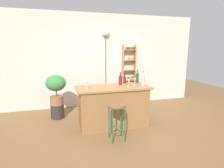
{
  "coord_description": "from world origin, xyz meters",
  "views": [
    {
      "loc": [
        -1.08,
        -3.49,
        1.76
      ],
      "look_at": [
        0.05,
        0.55,
        0.93
      ],
      "focal_mm": 28.51,
      "sensor_mm": 36.0,
      "label": 1
    }
  ],
  "objects_px": {
    "plant_stool": "(58,111)",
    "potted_plant": "(56,87)",
    "bar_stool": "(117,114)",
    "bottle_olive_oil": "(120,80)",
    "bottle_wine_red": "(143,80)",
    "bottle_sauce_amber": "(125,80)",
    "wine_glass_left": "(129,82)",
    "bottle_vinegar": "(137,78)",
    "pendant_globe_light": "(105,33)",
    "wine_glass_center": "(86,84)",
    "wine_glass_right": "(135,80)",
    "spice_shelf": "(129,74)"
  },
  "relations": [
    {
      "from": "wine_glass_left",
      "to": "wine_glass_center",
      "type": "bearing_deg",
      "value": -179.44
    },
    {
      "from": "spice_shelf",
      "to": "wine_glass_left",
      "type": "distance_m",
      "value": 1.72
    },
    {
      "from": "pendant_globe_light",
      "to": "bottle_sauce_amber",
      "type": "bearing_deg",
      "value": -81.45
    },
    {
      "from": "bar_stool",
      "to": "wine_glass_right",
      "type": "distance_m",
      "value": 1.12
    },
    {
      "from": "wine_glass_left",
      "to": "pendant_globe_light",
      "type": "relative_size",
      "value": 0.07
    },
    {
      "from": "bottle_vinegar",
      "to": "wine_glass_left",
      "type": "distance_m",
      "value": 0.54
    },
    {
      "from": "bottle_olive_oil",
      "to": "pendant_globe_light",
      "type": "bearing_deg",
      "value": 90.97
    },
    {
      "from": "bar_stool",
      "to": "bottle_olive_oil",
      "type": "xyz_separation_m",
      "value": [
        0.36,
        0.87,
        0.5
      ]
    },
    {
      "from": "bar_stool",
      "to": "wine_glass_center",
      "type": "relative_size",
      "value": 4.41
    },
    {
      "from": "wine_glass_center",
      "to": "wine_glass_right",
      "type": "relative_size",
      "value": 1.0
    },
    {
      "from": "bottle_vinegar",
      "to": "pendant_globe_light",
      "type": "height_order",
      "value": "pendant_globe_light"
    },
    {
      "from": "spice_shelf",
      "to": "bottle_olive_oil",
      "type": "relative_size",
      "value": 6.29
    },
    {
      "from": "bottle_wine_red",
      "to": "wine_glass_left",
      "type": "xyz_separation_m",
      "value": [
        -0.35,
        -0.0,
        -0.02
      ]
    },
    {
      "from": "spice_shelf",
      "to": "bottle_sauce_amber",
      "type": "bearing_deg",
      "value": -115.19
    },
    {
      "from": "bar_stool",
      "to": "wine_glass_left",
      "type": "bearing_deg",
      "value": 52.39
    },
    {
      "from": "spice_shelf",
      "to": "bottle_vinegar",
      "type": "xyz_separation_m",
      "value": [
        -0.23,
        -1.21,
        0.08
      ]
    },
    {
      "from": "bottle_wine_red",
      "to": "pendant_globe_light",
      "type": "height_order",
      "value": "pendant_globe_light"
    },
    {
      "from": "bar_stool",
      "to": "plant_stool",
      "type": "height_order",
      "value": "bar_stool"
    },
    {
      "from": "bar_stool",
      "to": "wine_glass_right",
      "type": "height_order",
      "value": "wine_glass_right"
    },
    {
      "from": "bottle_olive_oil",
      "to": "wine_glass_left",
      "type": "xyz_separation_m",
      "value": [
        0.11,
        -0.27,
        0.0
      ]
    },
    {
      "from": "bottle_olive_oil",
      "to": "wine_glass_right",
      "type": "distance_m",
      "value": 0.34
    },
    {
      "from": "plant_stool",
      "to": "wine_glass_right",
      "type": "xyz_separation_m",
      "value": [
        1.81,
        -0.76,
        0.86
      ]
    },
    {
      "from": "spice_shelf",
      "to": "potted_plant",
      "type": "xyz_separation_m",
      "value": [
        -2.21,
        -0.7,
        -0.14
      ]
    },
    {
      "from": "bottle_olive_oil",
      "to": "wine_glass_right",
      "type": "relative_size",
      "value": 1.83
    },
    {
      "from": "spice_shelf",
      "to": "bottle_vinegar",
      "type": "relative_size",
      "value": 5.57
    },
    {
      "from": "plant_stool",
      "to": "potted_plant",
      "type": "xyz_separation_m",
      "value": [
        0.0,
        0.0,
        0.64
      ]
    },
    {
      "from": "spice_shelf",
      "to": "plant_stool",
      "type": "distance_m",
      "value": 2.45
    },
    {
      "from": "spice_shelf",
      "to": "potted_plant",
      "type": "bearing_deg",
      "value": -162.54
    },
    {
      "from": "wine_glass_center",
      "to": "bottle_sauce_amber",
      "type": "bearing_deg",
      "value": 22.86
    },
    {
      "from": "bottle_wine_red",
      "to": "wine_glass_right",
      "type": "bearing_deg",
      "value": 135.29
    },
    {
      "from": "potted_plant",
      "to": "bottle_sauce_amber",
      "type": "distance_m",
      "value": 1.73
    },
    {
      "from": "spice_shelf",
      "to": "bottle_sauce_amber",
      "type": "xyz_separation_m",
      "value": [
        -0.56,
        -1.19,
        0.05
      ]
    },
    {
      "from": "bar_stool",
      "to": "bottle_olive_oil",
      "type": "bearing_deg",
      "value": 67.72
    },
    {
      "from": "bar_stool",
      "to": "bottle_sauce_amber",
      "type": "distance_m",
      "value": 1.24
    },
    {
      "from": "plant_stool",
      "to": "bottle_vinegar",
      "type": "distance_m",
      "value": 2.22
    },
    {
      "from": "bottle_sauce_amber",
      "to": "wine_glass_center",
      "type": "xyz_separation_m",
      "value": [
        -1.01,
        -0.42,
        0.03
      ]
    },
    {
      "from": "spice_shelf",
      "to": "bottle_sauce_amber",
      "type": "height_order",
      "value": "spice_shelf"
    },
    {
      "from": "bottle_sauce_amber",
      "to": "bottle_olive_oil",
      "type": "bearing_deg",
      "value": -137.68
    },
    {
      "from": "plant_stool",
      "to": "bottle_vinegar",
      "type": "bearing_deg",
      "value": -14.67
    },
    {
      "from": "bottle_olive_oil",
      "to": "bottle_wine_red",
      "type": "bearing_deg",
      "value": -30.1
    },
    {
      "from": "bottle_wine_red",
      "to": "wine_glass_right",
      "type": "height_order",
      "value": "bottle_wine_red"
    },
    {
      "from": "bottle_olive_oil",
      "to": "wine_glass_left",
      "type": "height_order",
      "value": "bottle_olive_oil"
    },
    {
      "from": "bottle_olive_oil",
      "to": "bottle_vinegar",
      "type": "distance_m",
      "value": 0.5
    },
    {
      "from": "plant_stool",
      "to": "bar_stool",
      "type": "bearing_deg",
      "value": -53.1
    },
    {
      "from": "bottle_sauce_amber",
      "to": "wine_glass_left",
      "type": "bearing_deg",
      "value": -97.39
    },
    {
      "from": "bar_stool",
      "to": "bottle_wine_red",
      "type": "distance_m",
      "value": 1.14
    },
    {
      "from": "bottle_sauce_amber",
      "to": "wine_glass_right",
      "type": "xyz_separation_m",
      "value": [
        0.15,
        -0.27,
        0.03
      ]
    },
    {
      "from": "bar_stool",
      "to": "bottle_olive_oil",
      "type": "relative_size",
      "value": 2.41
    },
    {
      "from": "bottle_olive_oil",
      "to": "pendant_globe_light",
      "type": "relative_size",
      "value": 0.13
    },
    {
      "from": "bottle_sauce_amber",
      "to": "wine_glass_right",
      "type": "height_order",
      "value": "bottle_sauce_amber"
    }
  ]
}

